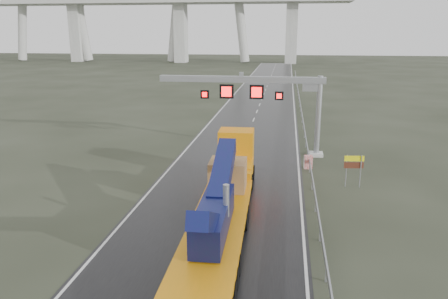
% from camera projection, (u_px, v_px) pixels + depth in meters
% --- Properties ---
extents(ground, '(400.00, 400.00, 0.00)m').
position_uv_depth(ground, '(205.00, 242.00, 23.33)').
color(ground, '#272B1E').
rests_on(ground, ground).
extents(road, '(11.00, 200.00, 0.02)m').
position_uv_depth(road, '(257.00, 112.00, 61.55)').
color(road, black).
rests_on(road, ground).
extents(guardrail, '(0.20, 140.00, 1.40)m').
position_uv_depth(guardrail, '(303.00, 122.00, 50.98)').
color(guardrail, gray).
rests_on(guardrail, ground).
extents(sign_gantry, '(14.90, 1.20, 7.42)m').
position_uv_depth(sign_gantry, '(265.00, 93.00, 38.77)').
color(sign_gantry, '#BBBAB6').
rests_on(sign_gantry, ground).
extents(heavy_haul_truck, '(3.31, 19.61, 4.59)m').
position_uv_depth(heavy_haul_truck, '(226.00, 187.00, 26.39)').
color(heavy_haul_truck, orange).
rests_on(heavy_haul_truck, ground).
extents(exit_sign_pair, '(1.39, 0.22, 2.39)m').
position_uv_depth(exit_sign_pair, '(354.00, 165.00, 31.22)').
color(exit_sign_pair, gray).
rests_on(exit_sign_pair, ground).
extents(striped_barrier, '(0.72, 0.47, 1.13)m').
position_uv_depth(striped_barrier, '(308.00, 162.00, 35.74)').
color(striped_barrier, red).
rests_on(striped_barrier, ground).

